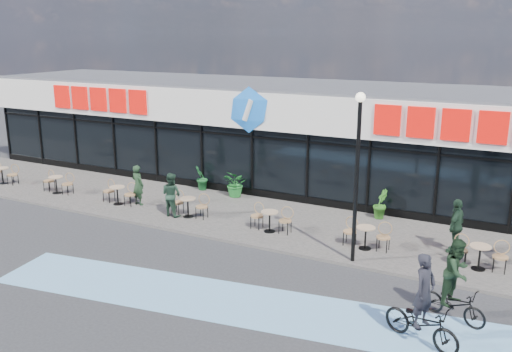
# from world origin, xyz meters

# --- Properties ---
(ground) EXTENTS (120.00, 120.00, 0.00)m
(ground) POSITION_xyz_m (0.00, 0.00, 0.00)
(ground) COLOR #28282B
(ground) RESTS_ON ground
(sidewalk) EXTENTS (44.00, 5.00, 0.10)m
(sidewalk) POSITION_xyz_m (0.00, 4.50, 0.05)
(sidewalk) COLOR #5E5954
(sidewalk) RESTS_ON ground
(bike_lane) EXTENTS (14.17, 4.13, 0.01)m
(bike_lane) POSITION_xyz_m (4.00, -1.50, 0.01)
(bike_lane) COLOR #699DC8
(bike_lane) RESTS_ON ground
(building) EXTENTS (30.60, 6.57, 4.75)m
(building) POSITION_xyz_m (-0.00, 9.93, 2.34)
(building) COLOR black
(building) RESTS_ON ground
(lamp_post) EXTENTS (0.28, 0.28, 5.12)m
(lamp_post) POSITION_xyz_m (5.90, 2.30, 3.14)
(lamp_post) COLOR black
(lamp_post) RESTS_ON sidewalk
(bistro_set_0) EXTENTS (1.54, 0.62, 0.90)m
(bistro_set_0) POSITION_xyz_m (-11.10, 3.49, 0.56)
(bistro_set_0) COLOR tan
(bistro_set_0) RESTS_ON sidewalk
(bistro_set_1) EXTENTS (1.54, 0.62, 0.90)m
(bistro_set_1) POSITION_xyz_m (-7.68, 3.49, 0.56)
(bistro_set_1) COLOR tan
(bistro_set_1) RESTS_ON sidewalk
(bistro_set_2) EXTENTS (1.54, 0.62, 0.90)m
(bistro_set_2) POSITION_xyz_m (-4.27, 3.49, 0.56)
(bistro_set_2) COLOR tan
(bistro_set_2) RESTS_ON sidewalk
(bistro_set_3) EXTENTS (1.54, 0.62, 0.90)m
(bistro_set_3) POSITION_xyz_m (-0.86, 3.49, 0.56)
(bistro_set_3) COLOR tan
(bistro_set_3) RESTS_ON sidewalk
(bistro_set_4) EXTENTS (1.54, 0.62, 0.90)m
(bistro_set_4) POSITION_xyz_m (2.56, 3.49, 0.56)
(bistro_set_4) COLOR tan
(bistro_set_4) RESTS_ON sidewalk
(bistro_set_5) EXTENTS (1.54, 0.62, 0.90)m
(bistro_set_5) POSITION_xyz_m (5.97, 3.49, 0.56)
(bistro_set_5) COLOR tan
(bistro_set_5) RESTS_ON sidewalk
(bistro_set_6) EXTENTS (1.54, 0.62, 0.90)m
(bistro_set_6) POSITION_xyz_m (9.39, 3.49, 0.56)
(bistro_set_6) COLOR tan
(bistro_set_6) RESTS_ON sidewalk
(potted_plant_left) EXTENTS (0.52, 0.63, 1.10)m
(potted_plant_left) POSITION_xyz_m (-2.35, 6.66, 0.65)
(potted_plant_left) COLOR #175223
(potted_plant_left) RESTS_ON sidewalk
(potted_plant_mid) EXTENTS (1.28, 1.20, 1.13)m
(potted_plant_mid) POSITION_xyz_m (-0.51, 6.48, 0.67)
(potted_plant_mid) COLOR #1E6926
(potted_plant_mid) RESTS_ON sidewalk
(potted_plant_right) EXTENTS (0.49, 0.61, 1.10)m
(potted_plant_right) POSITION_xyz_m (5.61, 6.58, 0.65)
(potted_plant_right) COLOR #2D691E
(potted_plant_right) RESTS_ON sidewalk
(patron_left) EXTENTS (0.66, 0.50, 1.63)m
(patron_left) POSITION_xyz_m (-3.50, 3.76, 0.92)
(patron_left) COLOR #1B311C
(patron_left) RESTS_ON sidewalk
(patron_right) EXTENTS (0.87, 0.71, 1.67)m
(patron_right) POSITION_xyz_m (-1.48, 3.24, 0.94)
(patron_right) COLOR #1C3325
(patron_right) RESTS_ON sidewalk
(pedestrian_a) EXTENTS (0.63, 1.09, 1.75)m
(pedestrian_a) POSITION_xyz_m (8.56, 4.43, 0.98)
(pedestrian_a) COLOR #1C3322
(pedestrian_a) RESTS_ON sidewalk
(cyclist_a) EXTENTS (1.99, 1.29, 2.17)m
(cyclist_a) POSITION_xyz_m (8.60, -1.23, 0.71)
(cyclist_a) COLOR black
(cyclist_a) RESTS_ON ground
(cyclist_b) EXTENTS (1.76, 1.14, 2.11)m
(cyclist_b) POSITION_xyz_m (9.11, 0.18, 0.86)
(cyclist_b) COLOR black
(cyclist_b) RESTS_ON ground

